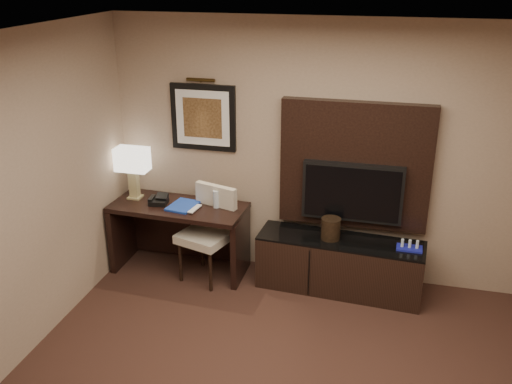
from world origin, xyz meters
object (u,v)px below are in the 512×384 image
(water_bottle, at_px, (216,199))
(desk, at_px, (180,238))
(table_lamp, at_px, (133,173))
(credenza, at_px, (339,265))
(desk_phone, at_px, (159,200))
(minibar_tray, at_px, (410,245))
(ice_bucket, at_px, (331,229))
(tv, at_px, (352,192))
(desk_chair, at_px, (205,235))

(water_bottle, bearing_deg, desk, -173.62)
(table_lamp, bearing_deg, credenza, -1.81)
(desk, bearing_deg, table_lamp, 174.43)
(desk_phone, bearing_deg, minibar_tray, -6.85)
(desk, xyz_separation_m, water_bottle, (0.41, 0.05, 0.48))
(water_bottle, xyz_separation_m, ice_bucket, (1.21, -0.04, -0.18))
(tv, bearing_deg, desk, -173.97)
(desk, relative_size, desk_phone, 7.79)
(desk, relative_size, water_bottle, 7.66)
(credenza, xyz_separation_m, desk_chair, (-1.40, -0.12, 0.22))
(desk, relative_size, tv, 1.43)
(table_lamp, bearing_deg, ice_bucket, -1.85)
(table_lamp, distance_m, minibar_tray, 2.96)
(tv, bearing_deg, credenza, -110.36)
(table_lamp, bearing_deg, water_bottle, -1.87)
(credenza, distance_m, water_bottle, 1.44)
(tv, relative_size, ice_bucket, 4.55)
(credenza, relative_size, desk_phone, 9.07)
(ice_bucket, bearing_deg, desk_chair, -174.68)
(water_bottle, bearing_deg, desk_phone, -174.05)
(desk, distance_m, tv, 1.92)
(water_bottle, height_order, minibar_tray, water_bottle)
(credenza, height_order, desk_phone, desk_phone)
(desk, distance_m, table_lamp, 0.85)
(desk_chair, relative_size, ice_bucket, 4.61)
(desk_chair, height_order, ice_bucket, desk_chair)
(credenza, xyz_separation_m, desk_phone, (-1.94, -0.02, 0.53))
(minibar_tray, bearing_deg, table_lamp, 177.82)
(tv, relative_size, water_bottle, 5.36)
(water_bottle, bearing_deg, credenza, -1.77)
(desk_chair, xyz_separation_m, minibar_tray, (2.06, 0.08, 0.11))
(credenza, bearing_deg, desk, -176.43)
(ice_bucket, xyz_separation_m, minibar_tray, (0.77, -0.04, -0.07))
(desk_phone, xyz_separation_m, minibar_tray, (2.61, -0.02, -0.19))
(desk_chair, xyz_separation_m, ice_bucket, (1.29, 0.12, 0.18))
(tv, xyz_separation_m, minibar_tray, (0.60, -0.23, -0.40))
(desk_chair, bearing_deg, water_bottle, 81.59)
(desk_chair, distance_m, water_bottle, 0.39)
(desk, bearing_deg, water_bottle, 9.04)
(tv, distance_m, table_lamp, 2.33)
(table_lamp, bearing_deg, desk_phone, -16.71)
(tv, height_order, table_lamp, table_lamp)
(credenza, bearing_deg, table_lamp, -178.40)
(table_lamp, relative_size, minibar_tray, 2.31)
(desk_phone, distance_m, minibar_tray, 2.62)
(desk_phone, bearing_deg, table_lamp, 156.79)
(credenza, bearing_deg, water_bottle, -178.36)
(desk_chair, height_order, table_lamp, table_lamp)
(desk_chair, bearing_deg, ice_bucket, 22.32)
(credenza, relative_size, ice_bucket, 7.57)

